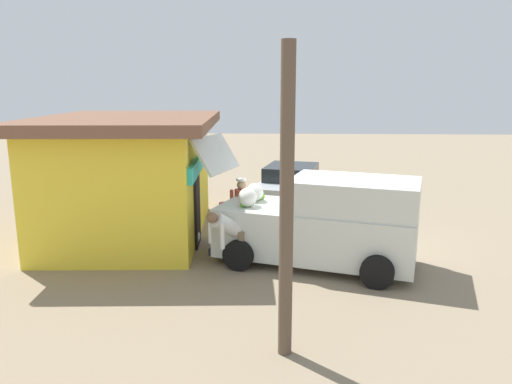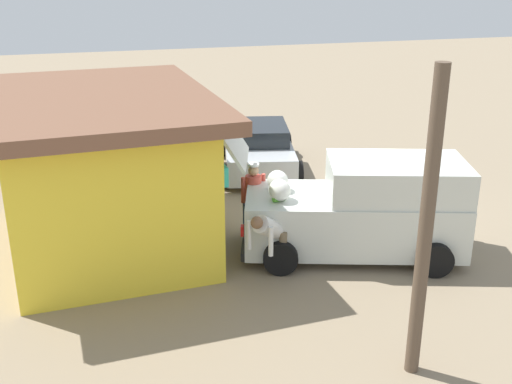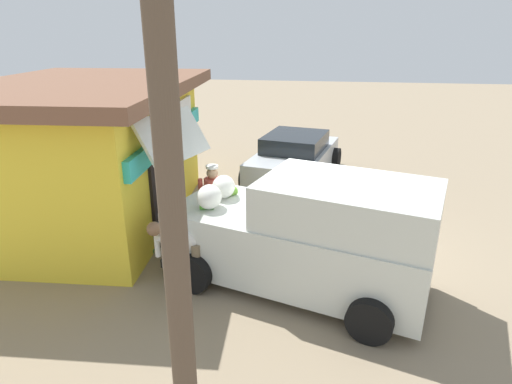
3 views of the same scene
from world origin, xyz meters
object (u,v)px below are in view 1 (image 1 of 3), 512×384
at_px(unloaded_banana_pile, 187,238).
at_px(parked_sedan, 291,186).
at_px(delivery_van, 324,222).
at_px(customer_bending, 228,232).
at_px(paint_bucket, 224,209).
at_px(vendor_standing, 241,207).
at_px(storefront_bar, 131,175).

bearing_deg(unloaded_banana_pile, parked_sedan, -29.51).
relative_size(delivery_van, unloaded_banana_pile, 5.33).
bearing_deg(customer_bending, paint_bucket, 7.28).
relative_size(delivery_van, paint_bucket, 13.22).
distance_m(delivery_van, vendor_standing, 2.30).
relative_size(storefront_bar, paint_bucket, 16.75).
bearing_deg(customer_bending, vendor_standing, -5.77).
xyz_separation_m(delivery_van, unloaded_banana_pile, (1.00, 3.22, -0.73)).
bearing_deg(vendor_standing, delivery_van, -124.14).
bearing_deg(unloaded_banana_pile, vendor_standing, -77.63).
xyz_separation_m(delivery_van, parked_sedan, (5.70, 0.56, -0.34)).
distance_m(storefront_bar, delivery_van, 5.33).
bearing_deg(unloaded_banana_pile, paint_bucket, -10.01).
bearing_deg(customer_bending, unloaded_banana_pile, 39.10).
distance_m(delivery_van, customer_bending, 2.12).
xyz_separation_m(customer_bending, unloaded_banana_pile, (1.41, 1.15, -0.60)).
relative_size(parked_sedan, vendor_standing, 2.56).
xyz_separation_m(parked_sedan, customer_bending, (-6.12, 1.51, 0.21)).
relative_size(delivery_van, parked_sedan, 1.18).
relative_size(delivery_van, customer_bending, 3.83).
relative_size(storefront_bar, vendor_standing, 3.84).
bearing_deg(delivery_van, vendor_standing, 55.86).
height_order(storefront_bar, vendor_standing, storefront_bar).
distance_m(vendor_standing, paint_bucket, 3.09).
bearing_deg(delivery_van, storefront_bar, 66.78).
distance_m(parked_sedan, unloaded_banana_pile, 5.42).
distance_m(delivery_van, paint_bucket, 5.02).
bearing_deg(storefront_bar, customer_bending, -131.90).
height_order(customer_bending, unloaded_banana_pile, customer_bending).
xyz_separation_m(vendor_standing, unloaded_banana_pile, (-0.29, 1.32, -0.73)).
height_order(storefront_bar, customer_bending, storefront_bar).
relative_size(storefront_bar, delivery_van, 1.27).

